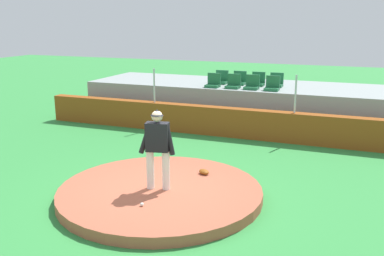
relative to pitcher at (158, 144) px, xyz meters
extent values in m
plane|color=#318A3D|center=(0.01, 0.06, -1.25)|extent=(60.00, 60.00, 0.00)
cylinder|color=#A9573E|center=(0.01, 0.06, -1.14)|extent=(4.47, 4.47, 0.22)
cylinder|color=white|center=(-0.17, -0.04, -0.60)|extent=(0.16, 0.16, 0.86)
cylinder|color=white|center=(0.17, 0.04, -0.60)|extent=(0.16, 0.16, 0.86)
cube|color=black|center=(0.00, 0.00, 0.15)|extent=(0.53, 0.35, 0.62)
cylinder|color=black|center=(-0.25, -0.05, 0.11)|extent=(0.34, 0.18, 0.69)
cylinder|color=black|center=(0.25, 0.05, 0.11)|extent=(0.26, 0.16, 0.70)
sphere|color=beige|center=(0.00, 0.00, 0.59)|extent=(0.24, 0.24, 0.24)
cone|color=black|center=(0.00, 0.00, 0.68)|extent=(0.33, 0.33, 0.13)
sphere|color=white|center=(0.09, -0.94, -0.99)|extent=(0.07, 0.07, 0.07)
ellipsoid|color=brown|center=(0.62, 1.22, -0.97)|extent=(0.36, 0.35, 0.11)
cube|color=brown|center=(0.01, 5.54, -0.77)|extent=(13.96, 0.40, 0.96)
cylinder|color=silver|center=(-2.79, 5.54, 0.31)|extent=(0.06, 0.06, 1.19)
cylinder|color=silver|center=(2.07, 5.54, 0.31)|extent=(0.06, 0.06, 1.19)
cube|color=gray|center=(0.01, 8.03, -0.54)|extent=(12.28, 3.37, 1.41)
cube|color=#1E653A|center=(-1.06, 6.76, 0.22)|extent=(0.48, 0.44, 0.10)
cube|color=#1E653A|center=(-1.06, 6.94, 0.47)|extent=(0.48, 0.08, 0.40)
cube|color=#1E653A|center=(-0.31, 6.80, 0.22)|extent=(0.48, 0.44, 0.10)
cube|color=#1E653A|center=(-0.31, 6.98, 0.47)|extent=(0.48, 0.08, 0.40)
cube|color=#1E653A|center=(0.36, 6.82, 0.22)|extent=(0.48, 0.44, 0.10)
cube|color=#1E653A|center=(0.36, 7.00, 0.47)|extent=(0.48, 0.08, 0.40)
cube|color=#1E653A|center=(1.08, 6.79, 0.22)|extent=(0.48, 0.44, 0.10)
cube|color=#1E653A|center=(1.08, 6.97, 0.47)|extent=(0.48, 0.08, 0.40)
cube|color=#1E653A|center=(-1.05, 7.71, 0.22)|extent=(0.48, 0.44, 0.10)
cube|color=#1E653A|center=(-1.05, 7.89, 0.47)|extent=(0.48, 0.08, 0.40)
cube|color=#1E653A|center=(-0.34, 7.71, 0.22)|extent=(0.48, 0.44, 0.10)
cube|color=#1E653A|center=(-0.34, 7.89, 0.47)|extent=(0.48, 0.08, 0.40)
cube|color=#1E653A|center=(0.37, 7.71, 0.22)|extent=(0.48, 0.44, 0.10)
cube|color=#1E653A|center=(0.37, 7.89, 0.47)|extent=(0.48, 0.08, 0.40)
cube|color=#1E653A|center=(1.05, 7.70, 0.22)|extent=(0.48, 0.44, 0.10)
cube|color=#1E653A|center=(1.05, 7.88, 0.47)|extent=(0.48, 0.08, 0.40)
camera|label=1|loc=(3.89, -7.96, 2.57)|focal=40.50mm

